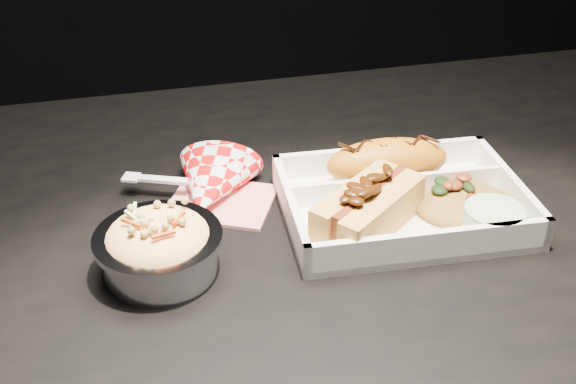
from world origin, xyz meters
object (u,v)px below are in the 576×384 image
at_px(dining_table, 337,295).
at_px(food_tray, 401,206).
at_px(fried_pastry, 387,162).
at_px(hotdog, 369,206).
at_px(napkin_fork, 210,187).
at_px(foil_coleslaw_cup, 159,245).

xyz_separation_m(dining_table, food_tray, (0.07, 0.01, 0.10)).
height_order(fried_pastry, hotdog, hotdog).
bearing_deg(napkin_fork, hotdog, -12.43).
distance_m(food_tray, foil_coleslaw_cup, 0.26).
bearing_deg(fried_pastry, foil_coleslaw_cup, -160.60).
relative_size(fried_pastry, foil_coleslaw_cup, 1.15).
relative_size(food_tray, fried_pastry, 1.87).
height_order(dining_table, foil_coleslaw_cup, foil_coleslaw_cup).
bearing_deg(food_tray, foil_coleslaw_cup, -168.36).
relative_size(fried_pastry, napkin_fork, 0.80).
distance_m(dining_table, hotdog, 0.13).
bearing_deg(dining_table, hotdog, -29.22).
distance_m(foil_coleslaw_cup, napkin_fork, 0.13).
xyz_separation_m(food_tray, fried_pastry, (0.00, 0.06, 0.02)).
distance_m(hotdog, napkin_fork, 0.18).
distance_m(food_tray, hotdog, 0.06).
distance_m(dining_table, food_tray, 0.12).
xyz_separation_m(dining_table, fried_pastry, (0.07, 0.07, 0.12)).
bearing_deg(hotdog, napkin_fork, 107.14).
distance_m(dining_table, foil_coleslaw_cup, 0.23).
xyz_separation_m(fried_pastry, hotdog, (-0.05, -0.08, -0.00)).
bearing_deg(food_tray, dining_table, -168.60).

